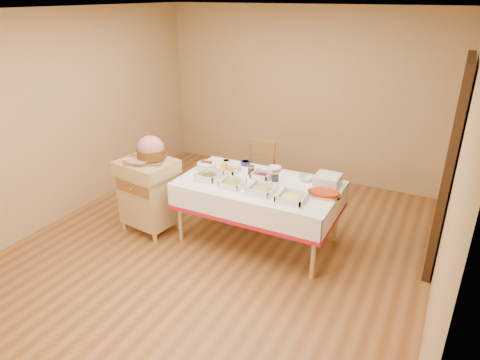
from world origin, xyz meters
name	(u,v)px	position (x,y,z in m)	size (l,w,h in m)	color
room_shell	(222,141)	(0.00, 0.00, 1.30)	(5.00, 5.00, 5.00)	brown
doorway	(451,165)	(2.20, 0.90, 1.11)	(0.09, 1.10, 2.20)	black
dining_table	(258,195)	(0.30, 0.30, 0.60)	(1.82, 1.02, 0.76)	tan
butcher_cart	(149,191)	(-1.01, -0.06, 0.52)	(0.71, 0.62, 0.91)	tan
dining_chair	(256,176)	(-0.07, 1.03, 0.50)	(0.48, 0.46, 0.97)	brown
ham_on_board	(150,150)	(-0.97, -0.02, 1.05)	(0.46, 0.44, 0.31)	brown
serving_dish_a	(209,176)	(-0.26, 0.13, 0.80)	(0.26, 0.25, 0.11)	silver
serving_dish_b	(232,183)	(0.07, 0.08, 0.79)	(0.25, 0.25, 0.10)	silver
serving_dish_c	(262,189)	(0.44, 0.08, 0.80)	(0.28, 0.28, 0.11)	silver
serving_dish_d	(292,197)	(0.80, 0.05, 0.80)	(0.29, 0.29, 0.11)	silver
serving_dish_e	(229,171)	(-0.14, 0.40, 0.79)	(0.21, 0.20, 0.10)	silver
serving_dish_f	(262,175)	(0.27, 0.44, 0.79)	(0.22, 0.21, 0.10)	silver
small_bowl_left	(226,162)	(-0.31, 0.64, 0.79)	(0.11, 0.11, 0.05)	silver
small_bowl_mid	(245,163)	(-0.08, 0.72, 0.79)	(0.12, 0.12, 0.05)	navy
small_bowl_right	(302,176)	(0.69, 0.65, 0.79)	(0.10, 0.10, 0.05)	silver
bowl_white_imported	(274,169)	(0.31, 0.73, 0.78)	(0.17, 0.17, 0.04)	silver
bowl_small_imported	(306,178)	(0.75, 0.62, 0.79)	(0.17, 0.17, 0.05)	silver
preserve_jar_left	(251,170)	(0.12, 0.48, 0.81)	(0.09, 0.09, 0.11)	silver
preserve_jar_right	(275,177)	(0.45, 0.43, 0.81)	(0.09, 0.09, 0.12)	silver
mustard_bottle	(223,167)	(-0.19, 0.35, 0.84)	(0.06, 0.06, 0.18)	#FFF11A
bread_basket	(207,166)	(-0.43, 0.37, 0.80)	(0.24, 0.24, 0.10)	white
plate_stack	(328,180)	(1.02, 0.58, 0.83)	(0.27, 0.27, 0.13)	silver
brass_platter	(324,194)	(1.06, 0.32, 0.78)	(0.36, 0.26, 0.05)	#C28836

